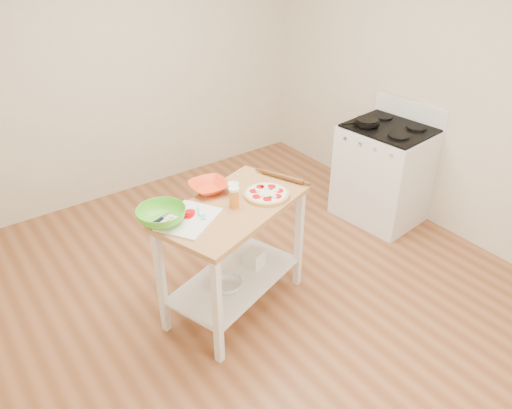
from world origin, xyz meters
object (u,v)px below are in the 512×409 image
object	(u,v)px
pizza	(267,194)
rolling_pin	(282,177)
skillet	(366,122)
cutting_board	(188,219)
knife	(162,218)
spatula	(201,214)
green_bowl	(161,216)
orange_bowl	(209,187)
prep_island	(233,236)
shelf_bin	(254,258)
gas_stove	(384,173)
shelf_glass_bowl	(227,285)
yogurt_tub	(233,190)
beer_pint	(234,197)

from	to	relation	value
pizza	rolling_pin	xyz separation A→B (m)	(0.25, 0.13, 0.00)
skillet	cutting_board	size ratio (longest dim) A/B	0.70
cutting_board	knife	xyz separation A→B (m)	(-0.14, 0.10, 0.01)
spatula	green_bowl	distance (m)	0.26
orange_bowl	rolling_pin	world-z (taller)	orange_bowl
prep_island	knife	bearing A→B (deg)	166.20
spatula	green_bowl	bearing A→B (deg)	97.97
spatula	shelf_bin	xyz separation A→B (m)	(0.46, 0.03, -0.59)
cutting_board	rolling_pin	distance (m)	0.86
prep_island	orange_bowl	size ratio (longest dim) A/B	4.47
spatula	shelf_bin	bearing A→B (deg)	-59.01
knife	shelf_bin	world-z (taller)	knife
gas_stove	rolling_pin	world-z (taller)	gas_stove
prep_island	skillet	distance (m)	1.81
orange_bowl	rolling_pin	bearing A→B (deg)	-17.67
shelf_glass_bowl	prep_island	bearing A→B (deg)	31.24
knife	rolling_pin	bearing A→B (deg)	-18.82
rolling_pin	pizza	bearing A→B (deg)	-152.24
yogurt_tub	knife	bearing A→B (deg)	179.25
prep_island	shelf_bin	xyz separation A→B (m)	(0.21, 0.04, -0.32)
skillet	knife	size ratio (longest dim) A/B	1.34
yogurt_tub	rolling_pin	xyz separation A→B (m)	(0.44, -0.01, -0.03)
gas_stove	cutting_board	distance (m)	2.28
knife	shelf_glass_bowl	size ratio (longest dim) A/B	1.16
knife	yogurt_tub	bearing A→B (deg)	-18.45
skillet	orange_bowl	size ratio (longest dim) A/B	1.28
yogurt_tub	rolling_pin	distance (m)	0.44
knife	yogurt_tub	size ratio (longest dim) A/B	1.50
skillet	spatula	distance (m)	2.01
gas_stove	spatula	bearing A→B (deg)	179.91
prep_island	beer_pint	world-z (taller)	beer_pint
skillet	green_bowl	bearing A→B (deg)	-149.42
prep_island	yogurt_tub	distance (m)	0.33
knife	green_bowl	size ratio (longest dim) A/B	0.81
orange_bowl	beer_pint	size ratio (longest dim) A/B	1.87
spatula	cutting_board	bearing A→B (deg)	113.07
orange_bowl	shelf_glass_bowl	size ratio (longest dim) A/B	1.22
skillet	rolling_pin	xyz separation A→B (m)	(-1.21, -0.30, -0.05)
orange_bowl	green_bowl	distance (m)	0.50
orange_bowl	green_bowl	world-z (taller)	green_bowl
pizza	knife	world-z (taller)	pizza
skillet	shelf_bin	xyz separation A→B (m)	(-1.52, -0.35, -0.65)
cutting_board	skillet	bearing A→B (deg)	-20.37
green_bowl	rolling_pin	size ratio (longest dim) A/B	0.91
cutting_board	beer_pint	xyz separation A→B (m)	(0.34, -0.04, 0.07)
skillet	shelf_glass_bowl	bearing A→B (deg)	-143.00
gas_stove	cutting_board	size ratio (longest dim) A/B	2.23
gas_stove	shelf_bin	size ratio (longest dim) A/B	8.53
cutting_board	green_bowl	size ratio (longest dim) A/B	1.54
orange_bowl	rolling_pin	distance (m)	0.57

